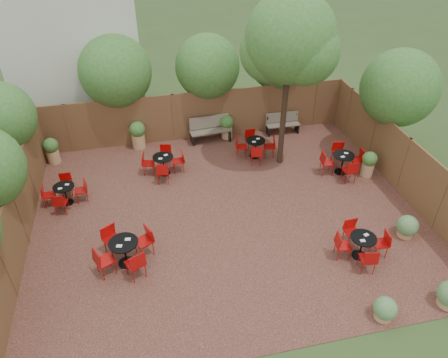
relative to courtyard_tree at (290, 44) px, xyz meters
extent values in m
plane|color=#354F23|center=(-2.60, -2.48, -4.46)|extent=(80.00, 80.00, 0.00)
cube|color=#371A16|center=(-2.60, -2.48, -4.45)|extent=(12.00, 10.00, 0.02)
cube|color=brown|center=(-2.60, 2.52, -3.46)|extent=(12.00, 0.08, 2.00)
cube|color=brown|center=(-8.60, -2.48, -3.46)|extent=(0.08, 10.00, 2.00)
cube|color=brown|center=(3.40, -2.48, -3.46)|extent=(0.08, 10.00, 2.00)
cube|color=beige|center=(-7.10, 5.52, -0.46)|extent=(5.00, 4.00, 8.00)
sphere|color=#316621|center=(-5.60, 3.22, -1.65)|extent=(2.72, 2.72, 2.72)
sphere|color=#316621|center=(-2.10, 3.12, -1.71)|extent=(2.52, 2.52, 2.52)
sphere|color=#316621|center=(0.90, 3.32, -1.71)|extent=(2.52, 2.52, 2.52)
sphere|color=#316621|center=(4.00, -0.48, -1.65)|extent=(2.70, 2.70, 2.70)
cylinder|color=black|center=(0.01, 0.01, -2.00)|extent=(0.22, 0.22, 4.88)
sphere|color=#316621|center=(0.01, 0.01, 0.19)|extent=(2.90, 2.90, 2.90)
sphere|color=#316621|center=(-0.49, 0.41, -0.34)|extent=(2.03, 2.03, 2.03)
sphere|color=#316621|center=(0.41, -0.39, -0.15)|extent=(2.11, 2.11, 2.11)
cube|color=brown|center=(-2.23, 2.07, -3.97)|extent=(1.68, 0.63, 0.05)
cube|color=brown|center=(-2.23, 2.29, -3.67)|extent=(1.65, 0.26, 0.50)
cube|color=black|center=(-2.97, 2.07, -4.22)|extent=(0.11, 0.50, 0.44)
cube|color=black|center=(-1.48, 2.07, -4.22)|extent=(0.11, 0.50, 0.44)
cube|color=brown|center=(0.84, 2.07, -4.04)|extent=(1.39, 0.43, 0.05)
cube|color=brown|center=(0.84, 2.26, -3.79)|extent=(1.39, 0.12, 0.42)
cube|color=black|center=(0.21, 2.07, -4.26)|extent=(0.06, 0.42, 0.37)
cube|color=black|center=(1.47, 2.07, -4.26)|extent=(0.06, 0.42, 0.37)
cylinder|color=black|center=(-0.79, 0.57, -4.43)|extent=(0.42, 0.42, 0.03)
cylinder|color=black|center=(-0.79, 0.57, -4.09)|extent=(0.05, 0.05, 0.67)
cylinder|color=black|center=(-0.79, 0.57, -3.74)|extent=(0.73, 0.73, 0.03)
cube|color=white|center=(-0.68, 0.65, -3.72)|extent=(0.15, 0.11, 0.01)
cube|color=white|center=(-0.89, 0.46, -3.72)|extent=(0.15, 0.11, 0.01)
cylinder|color=black|center=(0.63, -5.13, -4.43)|extent=(0.42, 0.42, 0.03)
cylinder|color=black|center=(0.63, -5.13, -4.09)|extent=(0.05, 0.05, 0.67)
cylinder|color=black|center=(0.63, -5.13, -3.75)|extent=(0.72, 0.72, 0.03)
cube|color=white|center=(0.75, -5.05, -3.73)|extent=(0.14, 0.10, 0.01)
cube|color=white|center=(0.54, -5.24, -3.73)|extent=(0.14, 0.10, 0.01)
cylinder|color=black|center=(1.95, -1.16, -4.43)|extent=(0.44, 0.44, 0.03)
cylinder|color=black|center=(1.95, -1.16, -4.07)|extent=(0.05, 0.05, 0.71)
cylinder|color=black|center=(1.95, -1.16, -3.71)|extent=(0.77, 0.77, 0.03)
cube|color=white|center=(2.07, -1.08, -3.68)|extent=(0.15, 0.12, 0.02)
cube|color=white|center=(1.85, -1.28, -3.68)|extent=(0.15, 0.12, 0.02)
cylinder|color=black|center=(-5.79, -3.97, -4.43)|extent=(0.46, 0.46, 0.03)
cylinder|color=black|center=(-5.79, -3.97, -4.05)|extent=(0.05, 0.05, 0.74)
cylinder|color=black|center=(-5.79, -3.97, -3.67)|extent=(0.80, 0.80, 0.03)
cube|color=white|center=(-5.66, -3.88, -3.65)|extent=(0.18, 0.16, 0.02)
cube|color=white|center=(-5.89, -4.09, -3.65)|extent=(0.18, 0.16, 0.02)
cylinder|color=black|center=(-7.60, -0.82, -4.43)|extent=(0.40, 0.40, 0.03)
cylinder|color=black|center=(-7.60, -0.82, -4.11)|extent=(0.04, 0.04, 0.63)
cylinder|color=black|center=(-7.60, -0.82, -3.79)|extent=(0.68, 0.68, 0.03)
cube|color=white|center=(-7.49, -0.75, -3.77)|extent=(0.13, 0.10, 0.01)
cube|color=white|center=(-7.69, -0.93, -3.77)|extent=(0.13, 0.10, 0.01)
cylinder|color=black|center=(-4.31, 0.18, -4.43)|extent=(0.42, 0.42, 0.03)
cylinder|color=black|center=(-4.31, 0.18, -4.09)|extent=(0.05, 0.05, 0.67)
cylinder|color=black|center=(-4.31, 0.18, -3.74)|extent=(0.73, 0.73, 0.03)
cube|color=white|center=(-4.19, 0.25, -3.72)|extent=(0.14, 0.10, 0.01)
cube|color=white|center=(-4.40, 0.06, -3.72)|extent=(0.14, 0.10, 0.01)
cylinder|color=tan|center=(-5.08, 2.22, -4.15)|extent=(0.51, 0.51, 0.58)
sphere|color=#316621|center=(-5.08, 2.22, -3.63)|extent=(0.61, 0.61, 0.61)
cylinder|color=tan|center=(-1.52, 2.22, -4.19)|extent=(0.45, 0.45, 0.51)
sphere|color=#316621|center=(-1.52, 2.22, -3.73)|extent=(0.54, 0.54, 0.54)
cylinder|color=tan|center=(-8.25, 1.83, -4.18)|extent=(0.46, 0.46, 0.52)
sphere|color=#316621|center=(-8.25, 1.83, -3.71)|extent=(0.55, 0.55, 0.55)
cylinder|color=tan|center=(2.77, -1.52, -4.19)|extent=(0.43, 0.43, 0.50)
sphere|color=#316621|center=(2.77, -1.52, -3.75)|extent=(0.52, 0.52, 0.52)
cylinder|color=tan|center=(1.98, -7.13, -4.33)|extent=(0.48, 0.48, 0.22)
cylinder|color=tan|center=(0.22, -7.13, -4.35)|extent=(0.42, 0.42, 0.19)
sphere|color=#4B793E|center=(0.22, -7.13, -4.11)|extent=(0.57, 0.57, 0.57)
cylinder|color=tan|center=(2.37, -4.64, -4.34)|extent=(0.46, 0.46, 0.21)
sphere|color=#4B793E|center=(2.37, -4.64, -4.07)|extent=(0.63, 0.63, 0.63)
camera|label=1|loc=(-4.94, -12.51, 4.25)|focal=33.76mm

